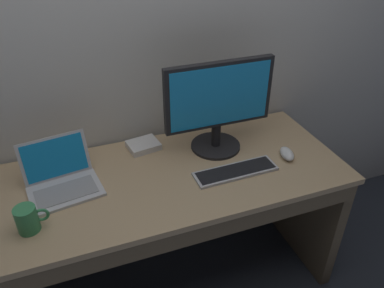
{
  "coord_description": "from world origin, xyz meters",
  "views": [
    {
      "loc": [
        -0.39,
        -1.37,
        1.86
      ],
      "look_at": [
        0.12,
        0.0,
        0.92
      ],
      "focal_mm": 35.27,
      "sensor_mm": 36.0,
      "label": 1
    }
  ],
  "objects": [
    {
      "name": "back_wall",
      "position": [
        0.0,
        0.39,
        1.4
      ],
      "size": [
        4.69,
        0.04,
        2.81
      ],
      "primitive_type": "cube",
      "color": "silver",
      "rests_on": "ground"
    },
    {
      "name": "computer_mouse",
      "position": [
        0.6,
        -0.08,
        0.8
      ],
      "size": [
        0.08,
        0.13,
        0.04
      ],
      "primitive_type": "ellipsoid",
      "rotation": [
        0.0,
        0.0,
        -0.21
      ],
      "color": "white",
      "rests_on": "desk"
    },
    {
      "name": "external_drive_box",
      "position": [
        -0.05,
        0.26,
        0.8
      ],
      "size": [
        0.17,
        0.15,
        0.03
      ],
      "primitive_type": "cube",
      "rotation": [
        0.0,
        0.0,
        0.16
      ],
      "color": "silver",
      "rests_on": "desk"
    },
    {
      "name": "coffee_mug",
      "position": [
        -0.61,
        -0.16,
        0.84
      ],
      "size": [
        0.13,
        0.08,
        0.11
      ],
      "color": "#388E56",
      "rests_on": "desk"
    },
    {
      "name": "ground_plane",
      "position": [
        0.0,
        0.0,
        0.0
      ],
      "size": [
        14.0,
        14.0,
        0.0
      ],
      "primitive_type": "plane",
      "color": "#2D333D"
    },
    {
      "name": "external_monitor",
      "position": [
        0.3,
        0.12,
        1.04
      ],
      "size": [
        0.54,
        0.26,
        0.47
      ],
      "color": "black",
      "rests_on": "desk"
    },
    {
      "name": "wired_keyboard",
      "position": [
        0.3,
        -0.1,
        0.79
      ],
      "size": [
        0.41,
        0.12,
        0.02
      ],
      "color": "#BCBCC1",
      "rests_on": "desk"
    },
    {
      "name": "laptop_silver",
      "position": [
        -0.47,
        0.07,
        0.82
      ],
      "size": [
        0.34,
        0.31,
        0.2
      ],
      "color": "silver",
      "rests_on": "desk"
    },
    {
      "name": "desk",
      "position": [
        0.0,
        -0.01,
        0.53
      ],
      "size": [
        1.7,
        0.71,
        0.78
      ],
      "color": "tan",
      "rests_on": "ground"
    }
  ]
}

